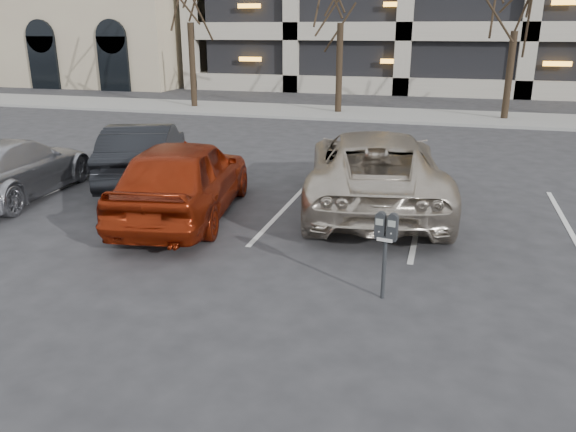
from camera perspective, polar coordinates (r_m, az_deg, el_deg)
name	(u,v)px	position (r m, az deg, el deg)	size (l,w,h in m)	color
ground	(329,249)	(9.79, 4.22, -3.39)	(140.00, 140.00, 0.00)	#28282B
sidewalk	(406,116)	(25.23, 11.90, 9.95)	(80.00, 4.00, 0.12)	gray
stall_lines	(288,204)	(12.21, 0.03, 1.18)	(16.90, 5.20, 0.00)	silver
parking_meter	(386,235)	(7.81, 9.91, -1.89)	(0.33, 0.17, 1.25)	black
suv_silver	(374,169)	(12.05, 8.77, 4.74)	(3.69, 6.28, 1.65)	beige
car_red	(184,178)	(11.43, -10.53, 3.85)	(1.92, 4.77, 1.63)	maroon
car_dark	(144,153)	(14.38, -14.40, 6.24)	(1.55, 4.44, 1.46)	black
car_silver	(12,168)	(14.06, -26.26, 4.38)	(1.89, 4.64, 1.35)	#A6A8AE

